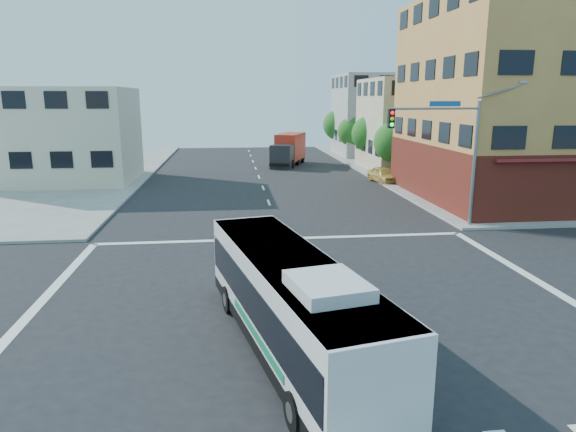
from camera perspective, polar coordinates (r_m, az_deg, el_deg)
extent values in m
plane|color=black|center=(17.83, 2.57, -10.69)|extent=(120.00, 120.00, 0.00)
cube|color=#BC8E43|center=(41.35, 27.28, 11.38)|extent=(18.00, 15.00, 14.00)
cube|color=#551613|center=(41.67, 26.57, 4.53)|extent=(18.09, 15.08, 4.00)
cube|color=beige|center=(53.88, 15.12, 9.74)|extent=(12.00, 10.00, 9.00)
cube|color=#9F9F9A|center=(67.08, 10.75, 10.95)|extent=(12.00, 10.00, 10.00)
cube|color=beige|center=(48.41, -23.98, 8.16)|extent=(12.00, 10.00, 8.00)
cylinder|color=slate|center=(30.30, 19.97, 5.29)|extent=(0.18, 0.18, 7.00)
cylinder|color=slate|center=(28.82, 16.13, 11.40)|extent=(5.01, 0.62, 0.12)
cube|color=black|center=(27.74, 11.40, 10.57)|extent=(0.32, 0.30, 1.00)
sphere|color=#FF0C0C|center=(27.57, 11.54, 11.17)|extent=(0.20, 0.20, 0.20)
sphere|color=yellow|center=(27.58, 11.51, 10.55)|extent=(0.20, 0.20, 0.20)
sphere|color=#19FF33|center=(27.60, 11.48, 9.93)|extent=(0.20, 0.20, 0.20)
cube|color=#144E8F|center=(29.05, 17.05, 11.84)|extent=(1.80, 0.22, 0.28)
cube|color=gray|center=(31.49, 24.61, 13.40)|extent=(0.50, 0.22, 0.14)
cylinder|color=#3B2715|center=(46.82, 11.58, 5.14)|extent=(0.28, 0.28, 1.92)
sphere|color=#175017|center=(46.57, 11.72, 8.07)|extent=(3.60, 3.60, 3.60)
sphere|color=#175017|center=(46.34, 12.36, 9.13)|extent=(2.52, 2.52, 2.52)
cylinder|color=#3B2715|center=(54.42, 9.00, 6.35)|extent=(0.28, 0.28, 1.99)
sphere|color=#175017|center=(54.20, 9.10, 9.00)|extent=(3.80, 3.80, 3.80)
sphere|color=#175017|center=(53.96, 9.63, 9.97)|extent=(2.66, 2.66, 2.66)
cylinder|color=#3B2715|center=(62.13, 7.05, 7.18)|extent=(0.28, 0.28, 1.89)
sphere|color=#175017|center=(61.94, 7.11, 9.30)|extent=(3.40, 3.40, 3.40)
sphere|color=#175017|center=(61.70, 7.56, 10.06)|extent=(2.38, 2.38, 2.38)
cylinder|color=#3B2715|center=(69.90, 5.52, 7.91)|extent=(0.28, 0.28, 2.03)
sphere|color=#175017|center=(69.71, 5.57, 10.05)|extent=(4.00, 4.00, 4.00)
sphere|color=#175017|center=(69.46, 5.97, 10.86)|extent=(2.80, 2.80, 2.80)
cube|color=black|center=(15.08, 0.22, -13.27)|extent=(4.48, 10.84, 0.40)
cube|color=silver|center=(14.64, 0.23, -9.48)|extent=(4.47, 10.82, 2.51)
cube|color=black|center=(14.58, 0.23, -8.92)|extent=(4.44, 10.52, 1.10)
cube|color=black|center=(19.36, -4.85, -3.64)|extent=(2.03, 0.50, 1.19)
cube|color=#E5590C|center=(19.15, -4.92, -1.09)|extent=(1.66, 0.40, 0.25)
cube|color=silver|center=(14.22, 0.23, -4.99)|extent=(4.38, 10.60, 0.11)
cube|color=silver|center=(11.82, 4.46, -7.76)|extent=(1.95, 2.23, 0.32)
cube|color=#0E734A|center=(14.21, -3.62, -13.05)|extent=(1.06, 4.74, 0.25)
cube|color=#0E734A|center=(14.90, 5.01, -11.79)|extent=(1.06, 4.74, 0.25)
cylinder|color=black|center=(17.82, -6.64, -9.18)|extent=(0.46, 0.95, 0.92)
cylinder|color=#99999E|center=(17.80, -7.03, -9.22)|extent=(0.13, 0.46, 0.46)
cylinder|color=black|center=(18.34, -0.12, -8.44)|extent=(0.46, 0.95, 0.92)
cylinder|color=#99999E|center=(18.38, 0.25, -8.39)|extent=(0.13, 0.46, 0.46)
cylinder|color=black|center=(12.02, 0.78, -20.89)|extent=(0.46, 0.95, 0.92)
cylinder|color=#99999E|center=(11.99, 0.19, -21.00)|extent=(0.13, 0.46, 0.46)
cylinder|color=black|center=(12.77, 10.24, -18.88)|extent=(0.46, 0.95, 0.92)
cylinder|color=#99999E|center=(12.83, 10.75, -18.76)|extent=(0.13, 0.46, 0.46)
cube|color=black|center=(53.26, -0.65, 6.60)|extent=(2.74, 2.69, 2.43)
cube|color=black|center=(52.37, -0.91, 6.90)|extent=(1.86, 0.76, 0.94)
cube|color=red|center=(56.61, 0.28, 7.75)|extent=(3.95, 5.69, 2.81)
cube|color=black|center=(55.68, -0.01, 6.16)|extent=(4.57, 7.72, 0.28)
cylinder|color=black|center=(53.79, -1.62, 5.86)|extent=(0.58, 0.97, 0.94)
cylinder|color=black|center=(53.29, 0.42, 5.80)|extent=(0.58, 0.97, 0.94)
cylinder|color=black|center=(56.38, -0.86, 6.19)|extent=(0.58, 0.97, 0.94)
cylinder|color=black|center=(55.91, 1.09, 6.14)|extent=(0.58, 0.97, 0.94)
cylinder|color=black|center=(58.63, -0.26, 6.46)|extent=(0.58, 0.97, 0.94)
cylinder|color=black|center=(58.17, 1.62, 6.40)|extent=(0.58, 0.97, 0.94)
imported|color=gold|center=(45.15, 10.56, 4.54)|extent=(2.19, 4.18, 1.36)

